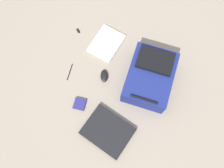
# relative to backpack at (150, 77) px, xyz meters

# --- Properties ---
(ground_plane) EXTENTS (3.37, 3.37, 0.00)m
(ground_plane) POSITION_rel_backpack_xyz_m (0.21, 0.10, -0.09)
(ground_plane) COLOR gray
(backpack) EXTENTS (0.33, 0.44, 0.21)m
(backpack) POSITION_rel_backpack_xyz_m (0.00, 0.00, 0.00)
(backpack) COLOR navy
(backpack) RESTS_ON ground_plane
(laptop) EXTENTS (0.40, 0.35, 0.03)m
(laptop) POSITION_rel_backpack_xyz_m (0.18, 0.46, -0.08)
(laptop) COLOR black
(laptop) RESTS_ON ground_plane
(book_red) EXTENTS (0.27, 0.32, 0.02)m
(book_red) POSITION_rel_backpack_xyz_m (0.41, -0.21, -0.08)
(book_red) COLOR silver
(book_red) RESTS_ON ground_plane
(computer_mouse) EXTENTS (0.09, 0.11, 0.03)m
(computer_mouse) POSITION_rel_backpack_xyz_m (0.34, 0.07, -0.08)
(computer_mouse) COLOR black
(computer_mouse) RESTS_ON ground_plane
(pen_black) EXTENTS (0.01, 0.14, 0.01)m
(pen_black) POSITION_rel_backpack_xyz_m (0.61, 0.11, -0.09)
(pen_black) COLOR black
(pen_black) RESTS_ON ground_plane
(earbud_pouch) EXTENTS (0.09, 0.09, 0.02)m
(earbud_pouch) POSITION_rel_backpack_xyz_m (0.44, 0.33, -0.08)
(earbud_pouch) COLOR navy
(earbud_pouch) RESTS_ON ground_plane
(usb_stick) EXTENTS (0.04, 0.04, 0.01)m
(usb_stick) POSITION_rel_backpack_xyz_m (0.67, -0.26, -0.09)
(usb_stick) COLOR black
(usb_stick) RESTS_ON ground_plane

